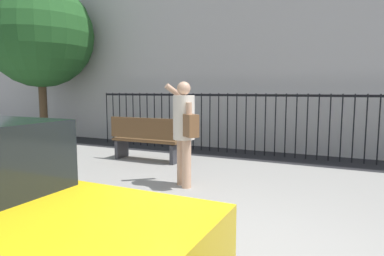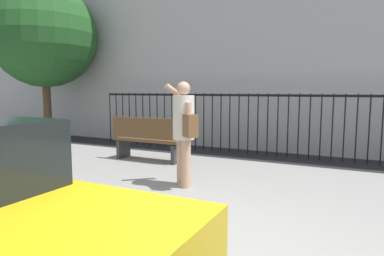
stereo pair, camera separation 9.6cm
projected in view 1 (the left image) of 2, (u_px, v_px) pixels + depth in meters
The scene contains 5 objects.
sidewalk at pixel (266, 199), 4.94m from camera, with size 28.00×4.40×0.15m, color gray.
iron_fence at pixel (302, 117), 8.15m from camera, with size 12.03×0.04×1.60m.
pedestrian_on_phone at pixel (185, 126), 5.23m from camera, with size 0.70×0.66×1.66m.
street_bench at pixel (146, 138), 7.20m from camera, with size 1.60×0.45×0.95m.
street_tree_near at pixel (40, 35), 10.63m from camera, with size 3.36×3.36×5.13m.
Camera 1 is at (1.06, -2.60, 1.68)m, focal length 31.27 mm.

